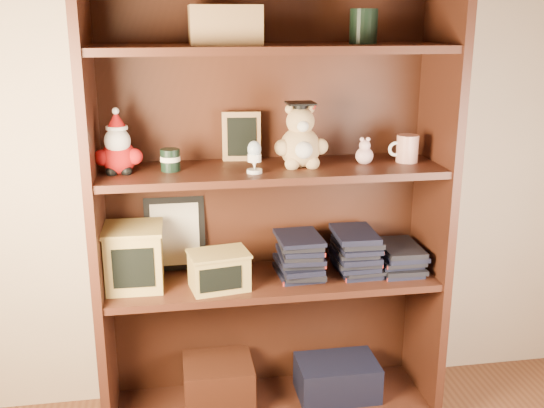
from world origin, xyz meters
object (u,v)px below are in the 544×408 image
(bookcase, at_px, (269,211))
(treats_box, at_px, (134,256))
(grad_teddy_bear, at_px, (300,142))
(teacher_mug, at_px, (407,149))

(bookcase, relative_size, treats_box, 7.52)
(grad_teddy_bear, xyz_separation_m, treats_box, (-0.57, 0.01, -0.38))
(grad_teddy_bear, bearing_deg, teacher_mug, 1.02)
(bookcase, bearing_deg, teacher_mug, -6.08)
(teacher_mug, bearing_deg, treats_box, -179.94)
(grad_teddy_bear, distance_m, teacher_mug, 0.38)
(grad_teddy_bear, distance_m, treats_box, 0.68)
(grad_teddy_bear, height_order, teacher_mug, grad_teddy_bear)
(grad_teddy_bear, relative_size, treats_box, 1.04)
(grad_teddy_bear, bearing_deg, bookcase, 149.67)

